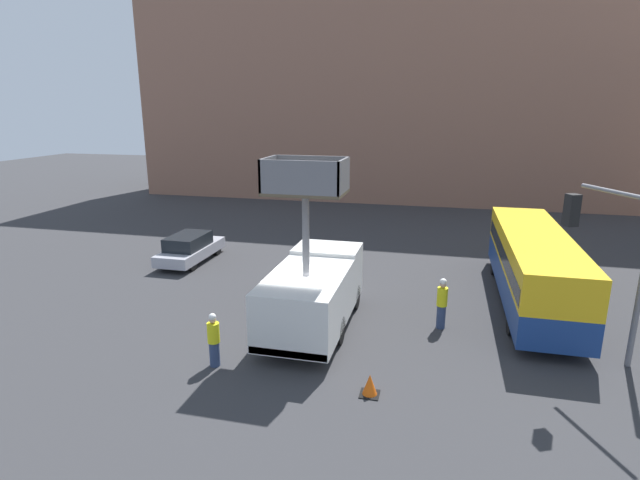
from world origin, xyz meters
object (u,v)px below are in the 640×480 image
Objects in this scene: road_worker_near_truck at (214,340)px; road_worker_directing at (442,303)px; utility_truck at (314,289)px; traffic_light_pole at (619,247)px; city_bus at (533,263)px; parked_car_curbside at (190,248)px; traffic_cone_near_truck at (370,385)px.

road_worker_directing reaches higher than road_worker_near_truck.
traffic_light_pole is (9.37, -0.74, 2.38)m from utility_truck.
city_bus is 6.21× the size of road_worker_near_truck.
road_worker_near_truck is 11.42m from parked_car_curbside.
road_worker_near_truck is at bearing -124.15° from utility_truck.
parked_car_curbside is at bearing 142.73° from utility_truck.
utility_truck is at bearing 119.62° from city_bus.
traffic_cone_near_truck is 14.97m from parked_car_curbside.
road_worker_near_truck is at bearing -58.40° from parked_car_curbside.
road_worker_directing is 13.84m from parked_car_curbside.
city_bus is at bearing 57.28° from traffic_cone_near_truck.
city_bus is 17.41× the size of traffic_cone_near_truck.
traffic_light_pole is at bearing -166.08° from city_bus.
traffic_light_pole is at bearing -74.68° from road_worker_directing.
road_worker_directing is 5.40m from traffic_cone_near_truck.
utility_truck is 3.34× the size of road_worker_directing.
traffic_light_pole reaches higher than city_bus.
city_bus is at bearing -9.48° from road_worker_directing.
city_bus is at bearing -57.23° from road_worker_near_truck.
road_worker_near_truck is (-10.38, -7.97, -0.85)m from city_bus.
parked_car_curbside is at bearing 136.98° from traffic_cone_near_truck.
utility_truck is 3.63× the size of road_worker_near_truck.
road_worker_directing is (6.84, 4.54, 0.09)m from road_worker_near_truck.
traffic_light_pole is 3.05× the size of road_worker_directing.
traffic_light_pole is 9.29× the size of traffic_cone_near_truck.
road_worker_near_truck is 8.21m from road_worker_directing.
city_bus is 4.99m from road_worker_directing.
road_worker_directing is 3.05× the size of traffic_cone_near_truck.
parked_car_curbside is (-8.30, 6.32, -0.78)m from utility_truck.
utility_truck is 0.58× the size of city_bus.
city_bus reaches higher than road_worker_near_truck.
road_worker_directing reaches higher than parked_car_curbside.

